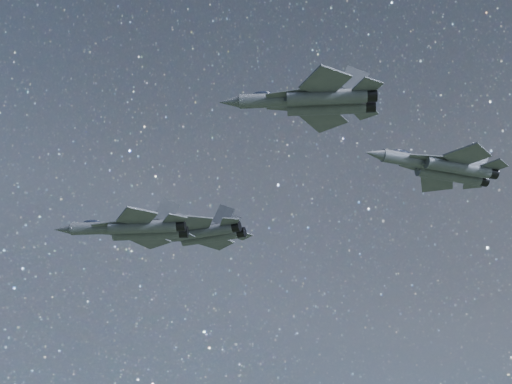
{
  "coord_description": "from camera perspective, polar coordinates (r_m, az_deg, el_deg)",
  "views": [
    {
      "loc": [
        1.56,
        -71.82,
        109.49
      ],
      "look_at": [
        1.4,
        -0.66,
        146.79
      ],
      "focal_mm": 50.0,
      "sensor_mm": 36.0,
      "label": 1
    }
  ],
  "objects": [
    {
      "name": "jet_left",
      "position": [
        93.83,
        -4.63,
        -3.35
      ],
      "size": [
        16.35,
        10.94,
        4.14
      ],
      "rotation": [
        0.0,
        0.0,
        -0.33
      ],
      "color": "#373B45"
    },
    {
      "name": "jet_slot",
      "position": [
        80.18,
        14.71,
        1.93
      ],
      "size": [
        16.12,
        10.83,
        4.07
      ],
      "rotation": [
        0.0,
        0.0,
        0.31
      ],
      "color": "#373B45"
    },
    {
      "name": "jet_right",
      "position": [
        67.26,
        4.61,
        7.3
      ],
      "size": [
        15.4,
        10.88,
        3.9
      ],
      "rotation": [
        0.0,
        0.0,
        -0.06
      ],
      "color": "#373B45"
    },
    {
      "name": "jet_lead",
      "position": [
        85.93,
        -9.76,
        -2.9
      ],
      "size": [
        16.92,
        11.91,
        4.28
      ],
      "rotation": [
        0.0,
        0.0,
        -0.08
      ],
      "color": "#373B45"
    }
  ]
}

